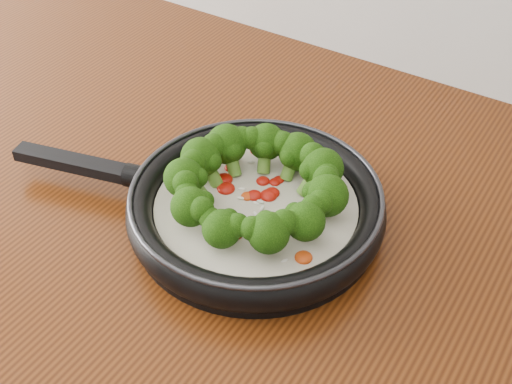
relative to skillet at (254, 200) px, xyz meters
The scene contains 1 object.
skillet is the anchor object (origin of this frame).
Camera 1 is at (0.27, 0.58, 1.45)m, focal length 46.32 mm.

